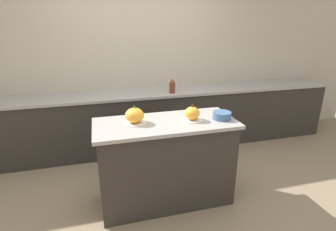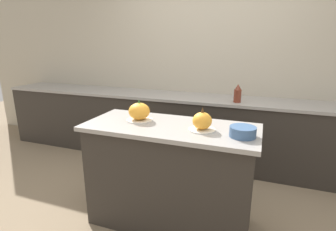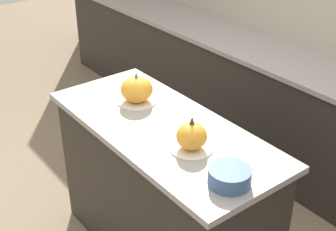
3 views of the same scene
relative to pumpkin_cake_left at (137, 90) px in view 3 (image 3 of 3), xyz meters
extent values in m
cube|color=#2D2823|center=(0.30, -0.05, -0.55)|extent=(1.36, 0.56, 0.88)
cube|color=gray|center=(0.30, -0.05, -0.09)|extent=(1.42, 0.62, 0.03)
cube|color=#2D2823|center=(0.30, 1.28, -0.56)|extent=(6.00, 0.56, 0.85)
cube|color=gray|center=(0.30, 1.28, -0.12)|extent=(6.00, 0.60, 0.03)
cylinder|color=silver|center=(0.00, 0.00, -0.07)|extent=(0.23, 0.23, 0.01)
ellipsoid|color=orange|center=(0.00, 0.00, 0.01)|extent=(0.18, 0.18, 0.14)
cone|color=#38702D|center=(0.00, 0.00, 0.09)|extent=(0.02, 0.02, 0.04)
cylinder|color=silver|center=(0.57, -0.07, -0.07)|extent=(0.21, 0.21, 0.01)
ellipsoid|color=orange|center=(0.57, -0.07, 0.00)|extent=(0.15, 0.15, 0.13)
cone|color=#4C2D14|center=(0.57, -0.07, 0.09)|extent=(0.03, 0.03, 0.05)
cylinder|color=#3D5B84|center=(0.87, -0.12, -0.04)|extent=(0.19, 0.19, 0.07)
camera|label=1|loc=(-0.31, -2.39, 0.85)|focal=28.00mm
camera|label=2|loc=(0.98, -1.95, 0.58)|focal=28.00mm
camera|label=3|loc=(2.00, -1.31, 1.16)|focal=50.00mm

